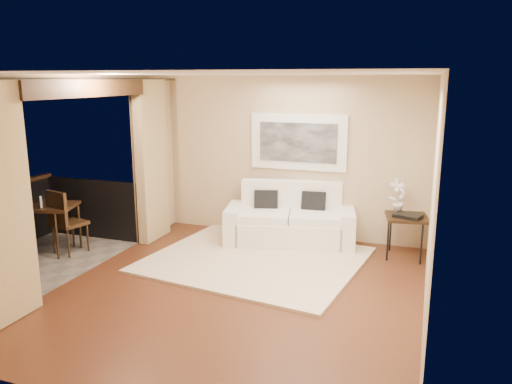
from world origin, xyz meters
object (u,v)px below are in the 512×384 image
at_px(sofa, 290,222).
at_px(ice_bucket, 49,196).
at_px(bistro_table, 53,210).
at_px(balcony_chair_near, 13,238).
at_px(orchid, 398,196).
at_px(balcony_chair_far, 63,217).
at_px(side_table, 407,220).

height_order(sofa, ice_bucket, sofa).
relative_size(bistro_table, balcony_chair_near, 0.82).
relative_size(orchid, bistro_table, 0.66).
distance_m(bistro_table, balcony_chair_far, 0.24).
relative_size(sofa, balcony_chair_far, 2.17).
relative_size(sofa, bistro_table, 2.76).
bearing_deg(sofa, orchid, -10.40).
distance_m(orchid, balcony_chair_near, 5.51).
relative_size(orchid, balcony_chair_far, 0.52).
xyz_separation_m(balcony_chair_far, ice_bucket, (-0.38, 0.16, 0.27)).
height_order(sofa, balcony_chair_far, balcony_chair_far).
distance_m(sofa, side_table, 1.85).
xyz_separation_m(orchid, balcony_chair_far, (-4.78, -1.74, -0.32)).
distance_m(bistro_table, ice_bucket, 0.27).
bearing_deg(bistro_table, orchid, 18.67).
distance_m(orchid, bistro_table, 5.29).
bearing_deg(sofa, side_table, -14.89).
distance_m(orchid, balcony_chair_far, 5.10).
relative_size(sofa, balcony_chair_near, 2.27).
xyz_separation_m(balcony_chair_far, balcony_chair_near, (-0.01, -0.96, -0.03)).
distance_m(balcony_chair_near, ice_bucket, 1.21).
bearing_deg(balcony_chair_near, ice_bucket, 117.17).
height_order(orchid, bistro_table, orchid).
bearing_deg(sofa, balcony_chair_near, -151.61).
bearing_deg(balcony_chair_far, bistro_table, 1.44).
distance_m(sofa, orchid, 1.77).
xyz_separation_m(sofa, balcony_chair_far, (-3.11, -1.69, 0.24)).
height_order(bistro_table, balcony_chair_near, balcony_chair_near).
bearing_deg(ice_bucket, balcony_chair_near, -71.57).
bearing_deg(side_table, balcony_chair_far, -162.03).
relative_size(balcony_chair_far, ice_bucket, 5.05).
relative_size(sofa, side_table, 3.19).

